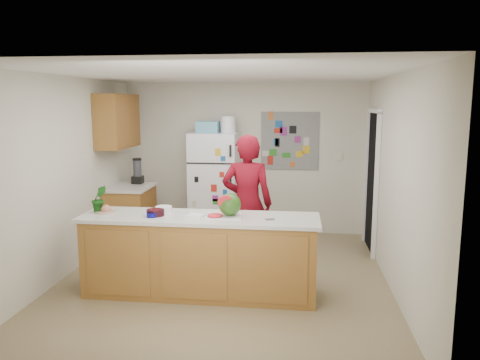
# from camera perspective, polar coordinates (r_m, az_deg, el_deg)

# --- Properties ---
(floor) EXTENTS (4.00, 4.50, 0.02)m
(floor) POSITION_cam_1_polar(r_m,az_deg,el_deg) (5.98, -1.93, -11.99)
(floor) COLOR brown
(floor) RESTS_ON ground
(wall_back) EXTENTS (4.00, 0.02, 2.50)m
(wall_back) POSITION_cam_1_polar(r_m,az_deg,el_deg) (7.87, 0.58, 2.67)
(wall_back) COLOR beige
(wall_back) RESTS_ON ground
(wall_left) EXTENTS (0.02, 4.50, 2.50)m
(wall_left) POSITION_cam_1_polar(r_m,az_deg,el_deg) (6.28, -20.43, 0.36)
(wall_left) COLOR beige
(wall_left) RESTS_ON ground
(wall_right) EXTENTS (0.02, 4.50, 2.50)m
(wall_right) POSITION_cam_1_polar(r_m,az_deg,el_deg) (5.69, 18.41, -0.41)
(wall_right) COLOR beige
(wall_right) RESTS_ON ground
(ceiling) EXTENTS (4.00, 4.50, 0.02)m
(ceiling) POSITION_cam_1_polar(r_m,az_deg,el_deg) (5.58, -2.08, 12.86)
(ceiling) COLOR white
(ceiling) RESTS_ON wall_back
(doorway) EXTENTS (0.03, 0.85, 2.04)m
(doorway) POSITION_cam_1_polar(r_m,az_deg,el_deg) (7.13, 15.86, -0.26)
(doorway) COLOR black
(doorway) RESTS_ON ground
(peninsula_base) EXTENTS (2.60, 0.62, 0.88)m
(peninsula_base) POSITION_cam_1_polar(r_m,az_deg,el_deg) (5.40, -4.92, -9.34)
(peninsula_base) COLOR brown
(peninsula_base) RESTS_ON floor
(peninsula_top) EXTENTS (2.68, 0.70, 0.04)m
(peninsula_top) POSITION_cam_1_polar(r_m,az_deg,el_deg) (5.27, -4.99, -4.60)
(peninsula_top) COLOR silver
(peninsula_top) RESTS_ON peninsula_base
(side_counter_base) EXTENTS (0.60, 0.80, 0.86)m
(side_counter_base) POSITION_cam_1_polar(r_m,az_deg,el_deg) (7.52, -13.17, -4.25)
(side_counter_base) COLOR brown
(side_counter_base) RESTS_ON floor
(side_counter_top) EXTENTS (0.64, 0.84, 0.04)m
(side_counter_top) POSITION_cam_1_polar(r_m,az_deg,el_deg) (7.43, -13.30, -0.87)
(side_counter_top) COLOR silver
(side_counter_top) RESTS_ON side_counter_base
(upper_cabinets) EXTENTS (0.35, 1.00, 0.80)m
(upper_cabinets) POSITION_cam_1_polar(r_m,az_deg,el_deg) (7.32, -14.70, 6.97)
(upper_cabinets) COLOR brown
(upper_cabinets) RESTS_ON wall_left
(refrigerator) EXTENTS (0.75, 0.70, 1.70)m
(refrigerator) POSITION_cam_1_polar(r_m,az_deg,el_deg) (7.62, -3.12, -0.61)
(refrigerator) COLOR silver
(refrigerator) RESTS_ON floor
(fridge_top_bin) EXTENTS (0.35, 0.28, 0.18)m
(fridge_top_bin) POSITION_cam_1_polar(r_m,az_deg,el_deg) (7.53, -3.94, 6.47)
(fridge_top_bin) COLOR #5999B2
(fridge_top_bin) RESTS_ON refrigerator
(photo_collage) EXTENTS (0.95, 0.01, 0.95)m
(photo_collage) POSITION_cam_1_polar(r_m,az_deg,el_deg) (7.77, 6.09, 4.75)
(photo_collage) COLOR slate
(photo_collage) RESTS_ON wall_back
(person) EXTENTS (0.65, 0.43, 1.79)m
(person) POSITION_cam_1_polar(r_m,az_deg,el_deg) (5.99, 0.88, -2.92)
(person) COLOR maroon
(person) RESTS_ON floor
(blender_appliance) EXTENTS (0.13, 0.13, 0.38)m
(blender_appliance) POSITION_cam_1_polar(r_m,az_deg,el_deg) (7.60, -12.39, 0.99)
(blender_appliance) COLOR black
(blender_appliance) RESTS_ON side_counter_top
(cutting_board) EXTENTS (0.40, 0.31, 0.01)m
(cutting_board) POSITION_cam_1_polar(r_m,az_deg,el_deg) (5.22, -1.93, -4.43)
(cutting_board) COLOR silver
(cutting_board) RESTS_ON peninsula_top
(watermelon) EXTENTS (0.25, 0.25, 0.25)m
(watermelon) POSITION_cam_1_polar(r_m,az_deg,el_deg) (5.20, -1.25, -2.99)
(watermelon) COLOR #27621C
(watermelon) RESTS_ON cutting_board
(watermelon_slice) EXTENTS (0.16, 0.16, 0.02)m
(watermelon_slice) POSITION_cam_1_polar(r_m,az_deg,el_deg) (5.18, -3.08, -4.34)
(watermelon_slice) COLOR red
(watermelon_slice) RESTS_ON cutting_board
(cherry_bowl) EXTENTS (0.24, 0.24, 0.07)m
(cherry_bowl) POSITION_cam_1_polar(r_m,az_deg,el_deg) (5.34, -10.28, -3.92)
(cherry_bowl) COLOR black
(cherry_bowl) RESTS_ON peninsula_top
(white_bowl) EXTENTS (0.20, 0.20, 0.06)m
(white_bowl) POSITION_cam_1_polar(r_m,az_deg,el_deg) (5.53, -9.29, -3.49)
(white_bowl) COLOR white
(white_bowl) RESTS_ON peninsula_top
(cobalt_bowl) EXTENTS (0.15, 0.15, 0.05)m
(cobalt_bowl) POSITION_cam_1_polar(r_m,az_deg,el_deg) (5.29, -10.68, -4.19)
(cobalt_bowl) COLOR #08065A
(cobalt_bowl) RESTS_ON peninsula_top
(plate) EXTENTS (0.27, 0.27, 0.02)m
(plate) POSITION_cam_1_polar(r_m,az_deg,el_deg) (5.64, -16.03, -3.71)
(plate) COLOR beige
(plate) RESTS_ON peninsula_top
(paper_towel) EXTENTS (0.21, 0.20, 0.02)m
(paper_towel) POSITION_cam_1_polar(r_m,az_deg,el_deg) (5.25, -5.43, -4.34)
(paper_towel) COLOR white
(paper_towel) RESTS_ON peninsula_top
(keys) EXTENTS (0.11, 0.08, 0.01)m
(keys) POSITION_cam_1_polar(r_m,az_deg,el_deg) (5.08, 3.67, -4.82)
(keys) COLOR gray
(keys) RESTS_ON peninsula_top
(potted_plant) EXTENTS (0.22, 0.22, 0.32)m
(potted_plant) POSITION_cam_1_polar(r_m,az_deg,el_deg) (5.64, -16.79, -2.19)
(potted_plant) COLOR #1C4912
(potted_plant) RESTS_ON peninsula_top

